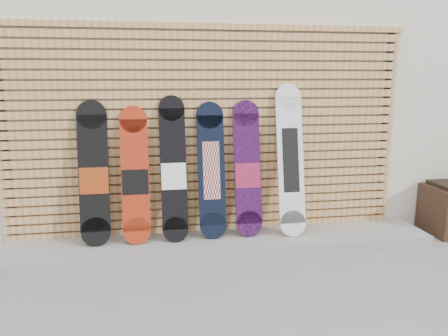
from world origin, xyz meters
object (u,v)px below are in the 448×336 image
(snowboard_2, at_px, (174,170))
(snowboard_3, at_px, (211,170))
(snowboard_5, at_px, (290,160))
(snowboard_0, at_px, (94,174))
(snowboard_1, at_px, (135,176))
(snowboard_4, at_px, (248,170))

(snowboard_2, height_order, snowboard_3, snowboard_2)
(snowboard_2, relative_size, snowboard_5, 0.93)
(snowboard_0, height_order, snowboard_2, snowboard_2)
(snowboard_1, bearing_deg, snowboard_5, -0.71)
(snowboard_0, bearing_deg, snowboard_5, -0.90)
(snowboard_1, relative_size, snowboard_5, 0.87)
(snowboard_1, bearing_deg, snowboard_4, 0.57)
(snowboard_3, relative_size, snowboard_4, 0.99)
(snowboard_2, bearing_deg, snowboard_3, 2.34)
(snowboard_0, xyz_separation_m, snowboard_2, (0.78, -0.01, 0.02))
(snowboard_1, bearing_deg, snowboard_3, 1.13)
(snowboard_4, bearing_deg, snowboard_0, 180.00)
(snowboard_1, bearing_deg, snowboard_0, 178.34)
(snowboard_4, xyz_separation_m, snowboard_5, (0.46, -0.03, 0.09))
(snowboard_2, relative_size, snowboard_3, 1.05)
(snowboard_0, bearing_deg, snowboard_2, -0.89)
(snowboard_1, distance_m, snowboard_5, 1.62)
(snowboard_3, relative_size, snowboard_5, 0.89)
(snowboard_1, xyz_separation_m, snowboard_3, (0.77, 0.02, 0.03))
(snowboard_5, bearing_deg, snowboard_1, 179.29)
(snowboard_3, xyz_separation_m, snowboard_5, (0.84, -0.04, 0.09))
(snowboard_3, distance_m, snowboard_4, 0.38)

